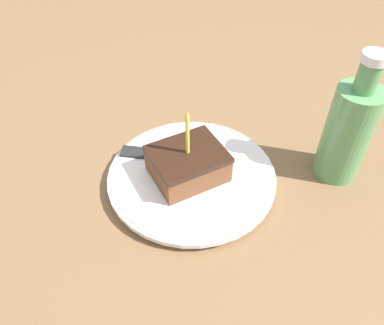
# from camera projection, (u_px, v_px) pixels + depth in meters

# --- Properties ---
(ground_plane) EXTENTS (2.40, 2.40, 0.04)m
(ground_plane) POSITION_uv_depth(u_px,v_px,m) (183.00, 194.00, 0.60)
(ground_plane) COLOR brown
(ground_plane) RESTS_ON ground
(plate) EXTENTS (0.26, 0.26, 0.02)m
(plate) POSITION_uv_depth(u_px,v_px,m) (192.00, 177.00, 0.58)
(plate) COLOR white
(plate) RESTS_ON ground_plane
(cake_slice) EXTENTS (0.09, 0.11, 0.12)m
(cake_slice) POSITION_uv_depth(u_px,v_px,m) (187.00, 163.00, 0.56)
(cake_slice) COLOR brown
(cake_slice) RESTS_ON plate
(fork) EXTENTS (0.12, 0.15, 0.00)m
(fork) POSITION_uv_depth(u_px,v_px,m) (165.00, 155.00, 0.60)
(fork) COLOR #262626
(fork) RESTS_ON plate
(bottle) EXTENTS (0.07, 0.07, 0.21)m
(bottle) POSITION_uv_depth(u_px,v_px,m) (348.00, 130.00, 0.55)
(bottle) COLOR #599959
(bottle) RESTS_ON ground_plane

